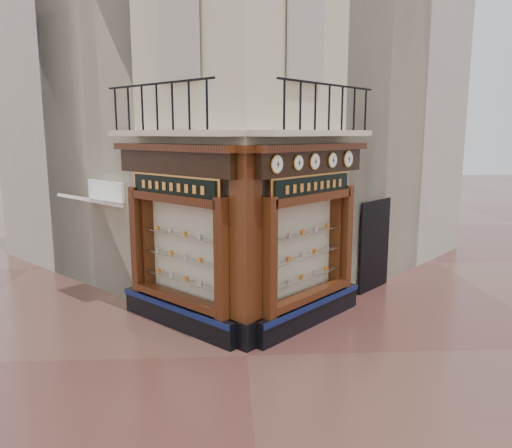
{
  "coord_description": "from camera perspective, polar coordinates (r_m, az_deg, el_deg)",
  "views": [
    {
      "loc": [
        -0.34,
        -8.93,
        4.21
      ],
      "look_at": [
        0.28,
        2.0,
        2.2
      ],
      "focal_mm": 35.0,
      "sensor_mm": 36.0,
      "label": 1
    }
  ],
  "objects": [
    {
      "name": "signboard_left",
      "position": [
        10.56,
        -9.38,
        4.24
      ],
      "size": [
        2.01,
        2.01,
        0.54
      ],
      "rotation": [
        0.0,
        0.0,
        2.36
      ],
      "color": "#EB9945",
      "rests_on": "ground"
    },
    {
      "name": "neighbour_left",
      "position": [
        17.73,
        -10.51,
        14.41
      ],
      "size": [
        11.31,
        11.31,
        11.0
      ],
      "primitive_type": "cube",
      "rotation": [
        0.0,
        0.0,
        0.79
      ],
      "color": "beige",
      "rests_on": "ground"
    },
    {
      "name": "clock_a",
      "position": [
        9.47,
        2.37,
        6.83
      ],
      "size": [
        0.28,
        0.28,
        0.35
      ],
      "rotation": [
        0.0,
        0.0,
        0.79
      ],
      "color": "gold",
      "rests_on": "ground"
    },
    {
      "name": "corner_pilaster",
      "position": [
        9.7,
        -1.18,
        -3.08
      ],
      "size": [
        0.85,
        0.85,
        3.98
      ],
      "rotation": [
        0.0,
        0.0,
        0.79
      ],
      "color": "black",
      "rests_on": "ground"
    },
    {
      "name": "neighbour_right",
      "position": [
        17.83,
        6.02,
        14.5
      ],
      "size": [
        11.31,
        11.31,
        11.0
      ],
      "primitive_type": "cube",
      "rotation": [
        0.0,
        0.0,
        0.79
      ],
      "color": "beige",
      "rests_on": "ground"
    },
    {
      "name": "clock_e",
      "position": [
        11.55,
        10.46,
        7.31
      ],
      "size": [
        0.3,
        0.3,
        0.37
      ],
      "rotation": [
        0.0,
        0.0,
        0.79
      ],
      "color": "gold",
      "rests_on": "ground"
    },
    {
      "name": "clock_c",
      "position": [
        10.46,
        6.7,
        7.11
      ],
      "size": [
        0.28,
        0.28,
        0.34
      ],
      "rotation": [
        0.0,
        0.0,
        0.79
      ],
      "color": "gold",
      "rests_on": "ground"
    },
    {
      "name": "awning",
      "position": [
        13.59,
        -17.8,
        -8.15
      ],
      "size": [
        1.74,
        1.74,
        0.33
      ],
      "primitive_type": null,
      "rotation": [
        0.28,
        0.0,
        2.36
      ],
      "color": "white",
      "rests_on": "ground"
    },
    {
      "name": "signboard_right",
      "position": [
        10.65,
        6.5,
        4.36
      ],
      "size": [
        2.01,
        2.01,
        0.54
      ],
      "rotation": [
        0.0,
        0.0,
        0.79
      ],
      "color": "#EB9945",
      "rests_on": "ground"
    },
    {
      "name": "main_building",
      "position": [
        15.19,
        -2.06,
        17.17
      ],
      "size": [
        11.31,
        11.31,
        12.0
      ],
      "primitive_type": "cube",
      "rotation": [
        0.0,
        0.0,
        0.79
      ],
      "color": "beige",
      "rests_on": "ground"
    },
    {
      "name": "clock_d",
      "position": [
        11.0,
        8.7,
        7.22
      ],
      "size": [
        0.27,
        0.27,
        0.33
      ],
      "rotation": [
        0.0,
        0.0,
        0.79
      ],
      "color": "gold",
      "rests_on": "ground"
    },
    {
      "name": "shopfront_right",
      "position": [
        10.87,
        6.04,
        -1.5
      ],
      "size": [
        2.86,
        2.86,
        3.98
      ],
      "rotation": [
        0.0,
        0.0,
        0.79
      ],
      "color": "black",
      "rests_on": "ground"
    },
    {
      "name": "clock_b",
      "position": [
        10.0,
        4.83,
        6.99
      ],
      "size": [
        0.25,
        0.25,
        0.31
      ],
      "rotation": [
        0.0,
        0.0,
        0.79
      ],
      "color": "gold",
      "rests_on": "ground"
    },
    {
      "name": "shopfront_left",
      "position": [
        10.78,
        -8.88,
        -1.67
      ],
      "size": [
        2.86,
        2.86,
        3.98
      ],
      "rotation": [
        0.0,
        0.0,
        2.36
      ],
      "color": "black",
      "rests_on": "ground"
    },
    {
      "name": "balcony",
      "position": [
        10.42,
        -1.43,
        10.44
      ],
      "size": [
        5.94,
        2.97,
        1.03
      ],
      "color": "beige",
      "rests_on": "ground"
    },
    {
      "name": "ground",
      "position": [
        9.87,
        -1.02,
        -14.83
      ],
      "size": [
        80.0,
        80.0,
        0.0
      ],
      "primitive_type": "plane",
      "color": "#552E27",
      "rests_on": "ground"
    }
  ]
}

